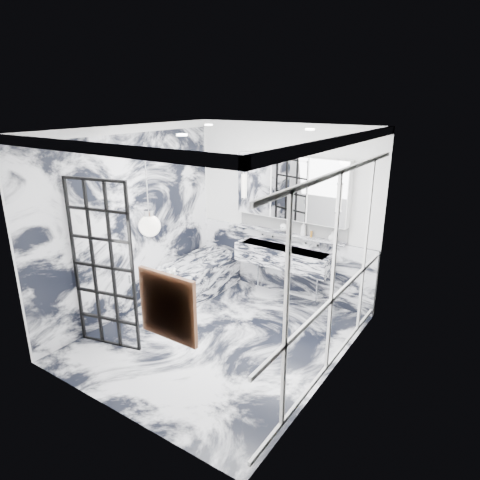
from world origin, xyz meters
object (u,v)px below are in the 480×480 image
Objects in this scene: trough_sink at (284,257)px; mirror_cabinet at (291,188)px; crittall_door at (103,267)px; bathtub at (194,278)px.

mirror_cabinet reaches higher than trough_sink.
mirror_cabinet is at bearing 51.24° from crittall_door.
crittall_door is 3.04m from mirror_cabinet.
trough_sink is 1.10m from mirror_cabinet.
crittall_door is at bearing -116.76° from trough_sink.
trough_sink is 0.84× the size of mirror_cabinet.
bathtub is at bearing -153.52° from trough_sink.
bathtub is at bearing 78.47° from crittall_door.
trough_sink is at bearing 26.48° from bathtub.
crittall_door is at bearing -115.28° from mirror_cabinet.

